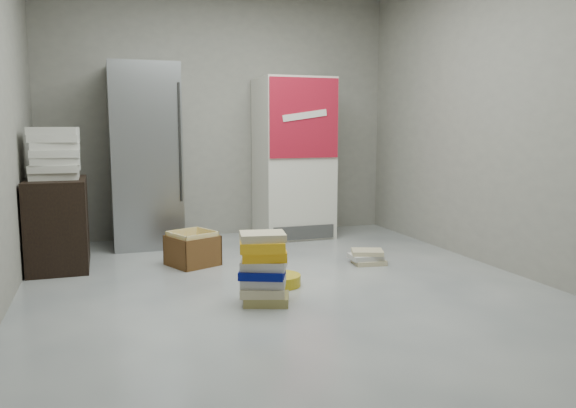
# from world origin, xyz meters

# --- Properties ---
(ground) EXTENTS (5.00, 5.00, 0.00)m
(ground) POSITION_xyz_m (0.00, 0.00, 0.00)
(ground) COLOR #B8B8B4
(ground) RESTS_ON ground
(room_shell) EXTENTS (4.04, 5.04, 2.82)m
(room_shell) POSITION_xyz_m (0.00, 0.00, 1.80)
(room_shell) COLOR gray
(room_shell) RESTS_ON ground
(steel_fridge) EXTENTS (0.70, 0.72, 1.90)m
(steel_fridge) POSITION_xyz_m (-0.90, 2.13, 0.95)
(steel_fridge) COLOR #9D9FA5
(steel_fridge) RESTS_ON ground
(coke_cooler) EXTENTS (0.80, 0.73, 1.80)m
(coke_cooler) POSITION_xyz_m (0.75, 2.12, 0.90)
(coke_cooler) COLOR silver
(coke_cooler) RESTS_ON ground
(wood_shelf) EXTENTS (0.50, 0.80, 0.80)m
(wood_shelf) POSITION_xyz_m (-1.73, 1.40, 0.40)
(wood_shelf) COLOR black
(wood_shelf) RESTS_ON ground
(supply_box_stack) EXTENTS (0.43, 0.43, 0.45)m
(supply_box_stack) POSITION_xyz_m (-1.72, 1.40, 1.03)
(supply_box_stack) COLOR white
(supply_box_stack) RESTS_ON wood_shelf
(phonebook_stack_main) EXTENTS (0.41, 0.37, 0.52)m
(phonebook_stack_main) POSITION_xyz_m (-0.28, -0.19, 0.26)
(phonebook_stack_main) COLOR #92874C
(phonebook_stack_main) RESTS_ON ground
(phonebook_stack_side) EXTENTS (0.34, 0.30, 0.13)m
(phonebook_stack_side) POSITION_xyz_m (0.96, 0.63, 0.06)
(phonebook_stack_side) COLOR #C2B48B
(phonebook_stack_side) RESTS_ON ground
(cardboard_box) EXTENTS (0.51, 0.51, 0.31)m
(cardboard_box) POSITION_xyz_m (-0.58, 1.10, 0.13)
(cardboard_box) COLOR gold
(cardboard_box) RESTS_ON ground
(bucket_lid) EXTENTS (0.34, 0.34, 0.09)m
(bucket_lid) POSITION_xyz_m (-0.03, 0.20, 0.04)
(bucket_lid) COLOR gold
(bucket_lid) RESTS_ON ground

